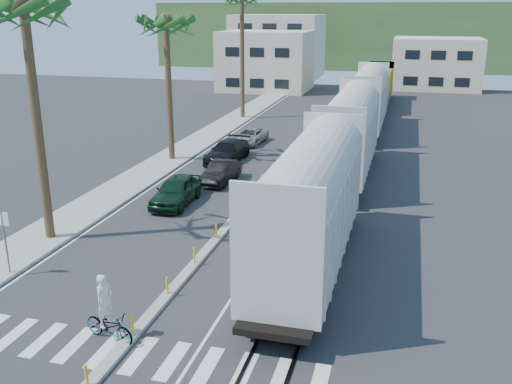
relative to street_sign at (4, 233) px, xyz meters
The scene contains 16 objects.
ground 7.82m from the street_sign, 15.32° to the right, with size 140.00×140.00×0.00m, color #28282B.
sidewalk 23.11m from the street_sign, 92.99° to the left, with size 3.00×90.00×0.15m, color gray.
rails 28.83m from the street_sign, 64.68° to the left, with size 1.56×100.00×0.06m.
median 19.48m from the street_sign, 67.88° to the left, with size 0.45×60.00×0.85m.
crosswalk 8.55m from the street_sign, 28.72° to the right, with size 14.00×2.20×0.01m, color silver.
lane_markings 23.65m from the street_sign, 77.38° to the left, with size 9.42×90.00×0.01m.
freight_train 27.47m from the street_sign, 63.38° to the left, with size 3.00×60.94×5.85m.
palm_trees 22.52m from the street_sign, 92.21° to the left, with size 3.50×37.20×13.75m.
street_sign is the anchor object (origin of this frame).
buildings 69.70m from the street_sign, 89.27° to the left, with size 38.00×27.00×10.00m.
hillside 98.35m from the street_sign, 85.74° to the left, with size 80.00×20.00×12.00m, color #385628.
car_lead 11.16m from the street_sign, 72.88° to the left, with size 2.07×4.87×1.64m, color black.
car_second 16.13m from the street_sign, 74.05° to the left, with size 1.67×4.32×1.40m, color black.
car_third 21.05m from the street_sign, 81.41° to the left, with size 2.60×5.46×1.54m, color black.
car_rear 27.09m from the street_sign, 83.27° to the left, with size 2.49×4.78×1.29m, color #AAADAF.
cyclist 7.52m from the street_sign, 27.11° to the right, with size 1.80×2.45×2.45m.
Camera 1 is at (8.66, -16.71, 10.93)m, focal length 40.00 mm.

